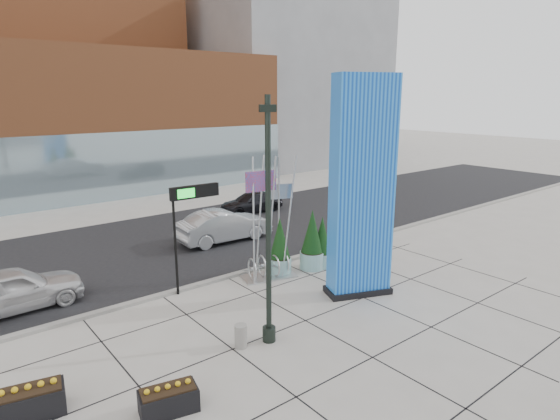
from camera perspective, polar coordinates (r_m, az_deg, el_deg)
ground at (r=16.79m, az=-1.83°, el=-13.09°), size 160.00×160.00×0.00m
street_asphalt at (r=24.93m, az=-15.83°, el=-4.43°), size 80.00×12.00×0.02m
curb_edge at (r=19.82m, az=-8.89°, el=-8.70°), size 80.00×0.30×0.12m
tower_podium at (r=40.30m, az=-24.76°, el=9.62°), size 34.00×10.00×11.00m
tower_glass_front at (r=35.97m, az=-22.35°, el=4.66°), size 34.00×0.60×5.00m
building_grey_parking at (r=56.20m, az=-0.29°, el=15.28°), size 20.00×18.00×18.00m
blue_pylon at (r=17.80m, az=9.93°, el=2.11°), size 2.75×1.98×8.37m
lamp_post at (r=14.18m, az=-1.41°, el=-4.59°), size 0.52×0.42×7.62m
public_art_sculpture at (r=19.84m, az=-1.37°, el=-4.44°), size 2.52×1.69×5.25m
concrete_bollard at (r=14.97m, az=-4.81°, el=-15.07°), size 0.38×0.38×0.75m
overhead_street_sign at (r=18.25m, az=-10.86°, el=1.08°), size 2.01×0.27×4.25m
round_planter_east at (r=20.90m, az=3.93°, el=-3.79°), size 1.08×1.08×2.71m
round_planter_mid at (r=21.19m, az=5.14°, el=-4.06°), size 0.94×0.94×2.34m
round_planter_west at (r=20.30m, az=-0.02°, el=-4.56°), size 1.01×1.01×2.51m
box_planter_north at (r=13.65m, az=-28.19°, el=-19.84°), size 1.70×1.10×0.86m
box_planter_south at (r=12.67m, az=-13.44°, el=-21.50°), size 1.52×1.00×0.77m
car_white_west at (r=19.51m, az=-29.84°, el=-8.46°), size 4.77×2.01×1.61m
car_silver_mid at (r=25.00m, az=-6.83°, el=-1.94°), size 5.15×1.98×1.68m
car_dark_east at (r=31.13m, az=-3.54°, el=0.91°), size 4.54×2.11×1.28m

